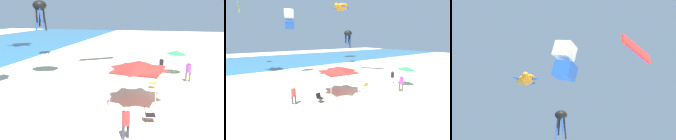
# 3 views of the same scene
# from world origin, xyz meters

# --- Properties ---
(kite_turtle_orange) EXTENTS (5.40, 5.14, 2.38)m
(kite_turtle_orange) POSITION_xyz_m (14.89, 25.69, 13.81)
(kite_turtle_orange) COLOR orange
(kite_box_white) EXTENTS (1.63, 1.82, 3.04)m
(kite_box_white) POSITION_xyz_m (-3.17, 14.74, 8.50)
(kite_box_white) COLOR white
(kite_octopus_black) EXTENTS (1.77, 1.77, 3.93)m
(kite_octopus_black) POSITION_xyz_m (11.22, 18.29, 6.54)
(kite_octopus_black) COLOR black
(kite_parafoil_red) EXTENTS (3.98, 3.60, 3.04)m
(kite_parafoil_red) POSITION_xyz_m (5.68, 7.92, 13.33)
(kite_parafoil_red) COLOR red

